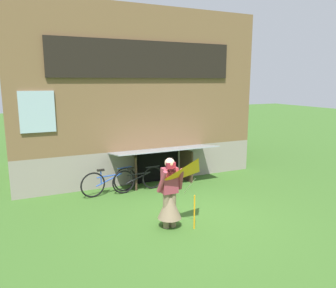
{
  "coord_description": "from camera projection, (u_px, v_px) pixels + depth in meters",
  "views": [
    {
      "loc": [
        -3.56,
        -6.37,
        3.16
      ],
      "look_at": [
        -0.13,
        1.1,
        1.58
      ],
      "focal_mm": 35.17,
      "sensor_mm": 36.0,
      "label": 1
    }
  ],
  "objects": [
    {
      "name": "bicycle_blue",
      "position": [
        109.0,
        181.0,
        9.26
      ],
      "size": [
        1.66,
        0.3,
        0.76
      ],
      "rotation": [
        0.0,
        0.0,
        0.15
      ],
      "color": "black",
      "rests_on": "ground_plane"
    },
    {
      "name": "ground_plane",
      "position": [
        192.0,
        217.0,
        7.74
      ],
      "size": [
        60.0,
        60.0,
        0.0
      ],
      "primitive_type": "plane",
      "color": "#386023"
    },
    {
      "name": "kite",
      "position": [
        198.0,
        176.0,
        6.73
      ],
      "size": [
        0.91,
        0.86,
        1.54
      ],
      "color": "orange",
      "rests_on": "ground_plane"
    },
    {
      "name": "person",
      "position": [
        170.0,
        199.0,
        7.1
      ],
      "size": [
        0.61,
        0.52,
        1.56
      ],
      "rotation": [
        0.0,
        0.0,
        -0.04
      ],
      "color": "#7F6B51",
      "rests_on": "ground_plane"
    },
    {
      "name": "bicycle_black",
      "position": [
        138.0,
        179.0,
        9.54
      ],
      "size": [
        1.59,
        0.14,
        0.73
      ],
      "rotation": [
        0.0,
        0.0,
        0.06
      ],
      "color": "black",
      "rests_on": "ground_plane"
    },
    {
      "name": "log_house",
      "position": [
        122.0,
        94.0,
        12.05
      ],
      "size": [
        7.77,
        5.9,
        5.34
      ],
      "color": "gray",
      "rests_on": "ground_plane"
    }
  ]
}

